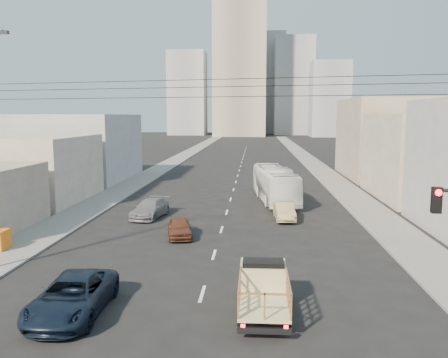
# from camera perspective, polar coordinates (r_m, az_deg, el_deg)

# --- Properties ---
(ground) EXTENTS (420.00, 420.00, 0.00)m
(ground) POSITION_cam_1_polar(r_m,az_deg,el_deg) (19.81, -3.31, -15.72)
(ground) COLOR black
(ground) RESTS_ON ground
(sidewalk_left) EXTENTS (3.50, 180.00, 0.12)m
(sidewalk_left) POSITION_cam_1_polar(r_m,az_deg,el_deg) (89.50, -5.26, 2.59)
(sidewalk_left) COLOR slate
(sidewalk_left) RESTS_ON ground
(sidewalk_right) EXTENTS (3.50, 180.00, 0.12)m
(sidewalk_right) POSITION_cam_1_polar(r_m,az_deg,el_deg) (88.89, 9.89, 2.47)
(sidewalk_right) COLOR slate
(sidewalk_right) RESTS_ON ground
(lane_dashes) EXTENTS (0.15, 104.00, 0.01)m
(lane_dashes) POSITION_cam_1_polar(r_m,az_deg,el_deg) (71.51, 1.93, 1.31)
(lane_dashes) COLOR silver
(lane_dashes) RESTS_ON ground
(flatbed_pickup) EXTENTS (1.95, 4.41, 1.90)m
(flatbed_pickup) POSITION_cam_1_polar(r_m,az_deg,el_deg) (19.38, 4.77, -12.78)
(flatbed_pickup) COLOR #C7BE85
(flatbed_pickup) RESTS_ON ground
(navy_pickup) EXTENTS (2.60, 5.48, 1.51)m
(navy_pickup) POSITION_cam_1_polar(r_m,az_deg,el_deg) (20.20, -17.78, -13.29)
(navy_pickup) COLOR black
(navy_pickup) RESTS_ON ground
(city_bus) EXTENTS (4.12, 11.70, 3.19)m
(city_bus) POSITION_cam_1_polar(r_m,az_deg,el_deg) (44.01, 6.14, -0.59)
(city_bus) COLOR white
(city_bus) RESTS_ON ground
(sedan_brown) EXTENTS (2.21, 3.96, 1.27)m
(sedan_brown) POSITION_cam_1_polar(r_m,az_deg,el_deg) (31.09, -5.37, -5.82)
(sedan_brown) COLOR #592E1F
(sedan_brown) RESTS_ON ground
(sedan_tan) EXTENTS (1.60, 4.06, 1.31)m
(sedan_tan) POSITION_cam_1_polar(r_m,az_deg,el_deg) (36.29, 7.26, -3.87)
(sedan_tan) COLOR tan
(sedan_tan) RESTS_ON ground
(sedan_grey) EXTENTS (2.66, 5.02, 1.39)m
(sedan_grey) POSITION_cam_1_polar(r_m,az_deg,el_deg) (37.28, -8.89, -3.54)
(sedan_grey) COLOR slate
(sedan_grey) RESTS_ON ground
(overhead_wires) EXTENTS (23.01, 5.02, 0.72)m
(overhead_wires) POSITION_cam_1_polar(r_m,az_deg,el_deg) (19.71, -2.96, 10.88)
(overhead_wires) COLOR black
(overhead_wires) RESTS_ON ground
(bldg_right_mid) EXTENTS (11.00, 14.00, 8.00)m
(bldg_right_mid) POSITION_cam_1_polar(r_m,az_deg,el_deg) (49.30, 24.22, 2.47)
(bldg_right_mid) COLOR #A79A86
(bldg_right_mid) RESTS_ON ground
(bldg_right_far) EXTENTS (12.00, 16.00, 10.00)m
(bldg_right_far) POSITION_cam_1_polar(r_m,az_deg,el_deg) (64.58, 19.76, 4.64)
(bldg_right_far) COLOR gray
(bldg_right_far) RESTS_ON ground
(bldg_left_mid) EXTENTS (11.00, 12.00, 6.00)m
(bldg_left_mid) POSITION_cam_1_polar(r_m,az_deg,el_deg) (47.38, -22.95, 1.14)
(bldg_left_mid) COLOR #A79A86
(bldg_left_mid) RESTS_ON ground
(bldg_left_far) EXTENTS (12.00, 16.00, 8.00)m
(bldg_left_far) POSITION_cam_1_polar(r_m,az_deg,el_deg) (61.19, -17.12, 3.67)
(bldg_left_far) COLOR #969698
(bldg_left_far) RESTS_ON ground
(high_rise_tower) EXTENTS (20.00, 20.00, 60.00)m
(high_rise_tower) POSITION_cam_1_polar(r_m,az_deg,el_deg) (189.45, 1.92, 14.32)
(high_rise_tower) COLOR gray
(high_rise_tower) RESTS_ON ground
(midrise_ne) EXTENTS (16.00, 16.00, 40.00)m
(midrise_ne) POSITION_cam_1_polar(r_m,az_deg,el_deg) (204.01, 8.35, 10.94)
(midrise_ne) COLOR #96999E
(midrise_ne) RESTS_ON ground
(midrise_nw) EXTENTS (15.00, 15.00, 34.00)m
(midrise_nw) POSITION_cam_1_polar(r_m,az_deg,el_deg) (200.27, -4.40, 10.21)
(midrise_nw) COLOR #96999E
(midrise_nw) RESTS_ON ground
(midrise_back) EXTENTS (18.00, 18.00, 44.00)m
(midrise_back) POSITION_cam_1_polar(r_m,az_deg,el_deg) (218.53, 4.85, 11.29)
(midrise_back) COLOR #969698
(midrise_back) RESTS_ON ground
(midrise_east) EXTENTS (14.00, 14.00, 28.00)m
(midrise_east) POSITION_cam_1_polar(r_m,az_deg,el_deg) (185.23, 12.56, 9.33)
(midrise_east) COLOR #96999E
(midrise_east) RESTS_ON ground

